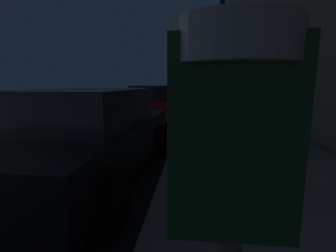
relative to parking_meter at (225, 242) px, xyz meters
The scene contains 5 objects.
parking_meter is the anchor object (origin of this frame).
car_black 3.75m from the parking_meter, 116.96° to the left, with size 2.08×4.44×1.43m.
car_red 9.78m from the parking_meter, 99.93° to the left, with size 2.13×4.21×1.43m.
street_lamp 8.20m from the parking_meter, 84.41° to the left, with size 0.44×0.44×5.62m.
building_far 22.45m from the parking_meter, 73.57° to the left, with size 7.05×8.12×8.96m.
Camera 1 is at (4.48, -1.36, 1.52)m, focal length 26.35 mm.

